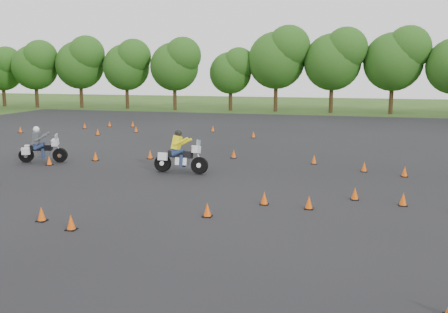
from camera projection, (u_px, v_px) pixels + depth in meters
ground at (195, 210)px, 17.25m from camera, size 140.00×140.00×0.00m
asphalt_pad at (235, 175)px, 22.97m from camera, size 62.00×62.00×0.00m
treeline at (312, 71)px, 49.57m from camera, size 87.32×32.09×10.29m
traffic_cones at (223, 172)px, 22.41m from camera, size 36.44×32.24×0.45m
rider_grey at (43, 144)px, 25.87m from camera, size 2.59×1.45×1.91m
rider_yellow at (180, 152)px, 23.13m from camera, size 2.64×0.88×2.02m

